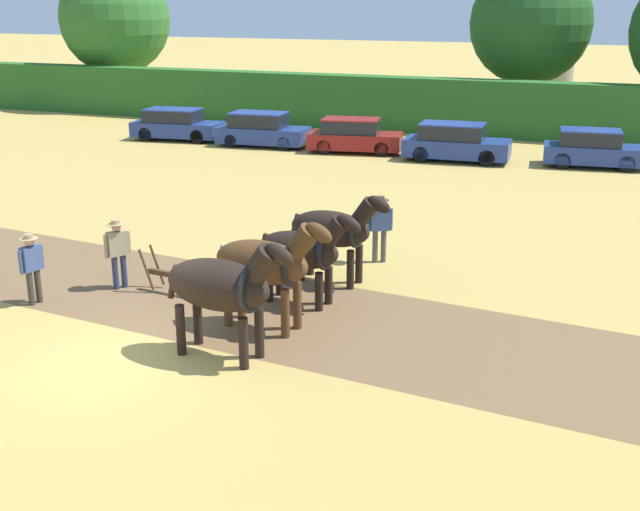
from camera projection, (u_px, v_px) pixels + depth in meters
ground_plane at (112, 364)px, 15.02m from camera, size 240.00×240.00×0.00m
plowed_furrow_strip at (148, 288)px, 18.99m from camera, size 24.60×6.55×0.01m
hedgerow at (456, 107)px, 40.19m from camera, size 66.98×1.40×2.77m
tree_far_left at (115, 19)px, 49.35m from camera, size 6.74×6.74×8.75m
tree_left at (531, 24)px, 41.51m from camera, size 6.26×6.26×8.47m
draft_horse_lead_left at (223, 286)px, 14.91m from camera, size 2.85×1.20×2.50m
draft_horse_lead_right at (266, 263)px, 16.27m from camera, size 2.80×1.12×2.49m
draft_horse_trail_left at (303, 250)px, 17.67m from camera, size 2.63×1.03×2.27m
draft_horse_trail_right at (334, 229)px, 19.00m from camera, size 2.70×1.07×2.33m
plow at (182, 282)px, 18.46m from camera, size 1.80×0.49×1.13m
farmer_at_plow at (118, 249)px, 18.71m from camera, size 0.42×0.58×1.67m
farmer_beside_team at (380, 224)px, 20.57m from camera, size 0.60×0.44×1.75m
farmer_onlooker_left at (32, 264)px, 17.75m from camera, size 0.41×0.63×1.62m
parked_car_far_left at (176, 125)px, 38.84m from camera, size 4.49×2.29×1.50m
parked_car_left at (262, 130)px, 37.18m from camera, size 4.32×2.16×1.56m
parked_car_center_left at (354, 136)px, 35.67m from camera, size 4.38×2.49×1.50m
parked_car_center at (455, 143)px, 33.78m from camera, size 4.51×2.14×1.58m
parked_car_center_right at (593, 149)px, 32.52m from camera, size 4.11×2.15×1.52m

